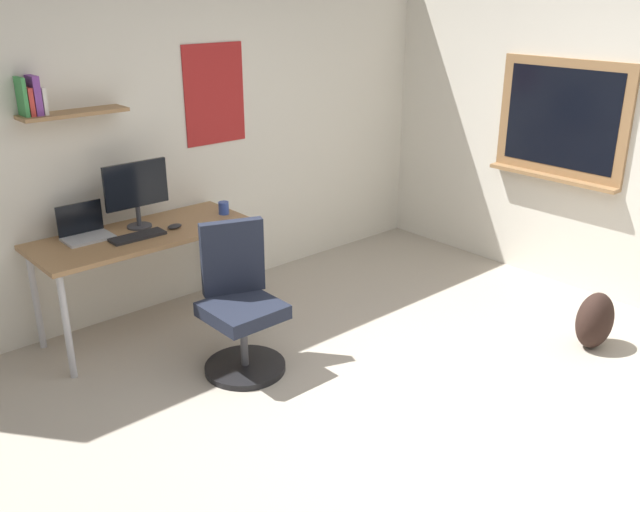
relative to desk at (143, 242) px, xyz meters
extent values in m
plane|color=#ADA393|center=(0.57, -2.05, -0.67)|extent=(5.20, 5.20, 0.00)
cube|color=silver|center=(0.57, 0.40, 0.63)|extent=(5.00, 0.10, 2.60)
cube|color=#997047|center=(-0.27, 0.25, 0.88)|extent=(0.68, 0.20, 0.02)
cube|color=#A51E1E|center=(0.86, 0.34, 0.88)|extent=(0.52, 0.01, 0.74)
cube|color=#3D934C|center=(-0.57, 0.27, 1.01)|extent=(0.02, 0.14, 0.24)
cube|color=#C63833|center=(-0.53, 0.27, 0.98)|extent=(0.03, 0.14, 0.17)
cube|color=#7A3D99|center=(-0.49, 0.27, 1.01)|extent=(0.04, 0.14, 0.24)
cube|color=silver|center=(-0.45, 0.27, 0.98)|extent=(0.02, 0.14, 0.17)
cube|color=#997047|center=(2.96, -1.33, 0.68)|extent=(0.04, 1.10, 0.90)
cube|color=black|center=(2.94, -1.33, 0.68)|extent=(0.01, 0.94, 0.76)
cube|color=#997047|center=(2.91, -1.33, 0.22)|extent=(0.12, 1.10, 0.03)
cube|color=#997047|center=(0.00, 0.00, 0.06)|extent=(1.49, 0.63, 0.03)
cylinder|color=#B7B7BC|center=(-0.69, -0.26, -0.31)|extent=(0.04, 0.04, 0.71)
cylinder|color=#B7B7BC|center=(0.69, -0.26, -0.31)|extent=(0.04, 0.04, 0.71)
cylinder|color=#B7B7BC|center=(-0.69, 0.26, -0.31)|extent=(0.04, 0.04, 0.71)
cylinder|color=#B7B7BC|center=(0.69, 0.26, -0.31)|extent=(0.04, 0.04, 0.71)
cylinder|color=black|center=(0.18, -0.90, -0.65)|extent=(0.52, 0.52, 0.04)
cylinder|color=#4C4C51|center=(0.18, -0.90, -0.46)|extent=(0.05, 0.05, 0.34)
cube|color=#1E2333|center=(0.18, -0.90, -0.24)|extent=(0.44, 0.44, 0.09)
cube|color=#1E2333|center=(0.25, -0.72, 0.04)|extent=(0.40, 0.20, 0.48)
cube|color=#ADAFB5|center=(-0.34, 0.11, 0.08)|extent=(0.31, 0.21, 0.02)
cube|color=black|center=(-0.34, 0.21, 0.20)|extent=(0.31, 0.01, 0.21)
cylinder|color=#38383D|center=(0.04, 0.11, 0.08)|extent=(0.17, 0.17, 0.01)
cylinder|color=#38383D|center=(0.04, 0.11, 0.16)|extent=(0.03, 0.03, 0.14)
cube|color=black|center=(0.04, 0.10, 0.38)|extent=(0.46, 0.02, 0.31)
cube|color=black|center=(-0.07, -0.08, 0.08)|extent=(0.37, 0.13, 0.02)
ellipsoid|color=#262628|center=(0.21, -0.08, 0.09)|extent=(0.10, 0.06, 0.03)
cylinder|color=#334CA5|center=(0.65, -0.03, 0.12)|extent=(0.08, 0.08, 0.09)
ellipsoid|color=black|center=(2.15, -2.22, -0.47)|extent=(0.32, 0.22, 0.40)
camera|label=1|loc=(-1.99, -4.10, 1.64)|focal=38.40mm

